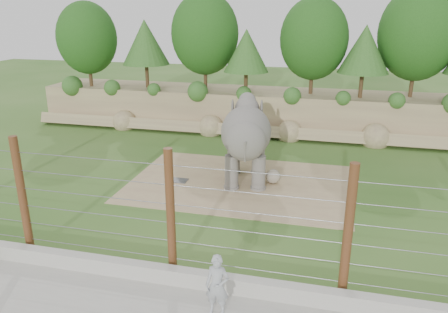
% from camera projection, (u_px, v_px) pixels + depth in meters
% --- Properties ---
extents(ground, '(90.00, 90.00, 0.00)m').
position_uv_depth(ground, '(212.00, 210.00, 17.50)').
color(ground, '#32631E').
rests_on(ground, ground).
extents(back_embankment, '(30.00, 5.52, 8.77)m').
position_uv_depth(back_embankment, '(273.00, 69.00, 27.73)').
color(back_embankment, '#877155').
rests_on(back_embankment, ground).
extents(dirt_patch, '(10.00, 7.00, 0.02)m').
position_uv_depth(dirt_patch, '(240.00, 183.00, 20.14)').
color(dirt_patch, tan).
rests_on(dirt_patch, ground).
extents(drain_grate, '(1.00, 0.60, 0.03)m').
position_uv_depth(drain_grate, '(177.00, 180.00, 20.41)').
color(drain_grate, '#262628').
rests_on(drain_grate, dirt_patch).
extents(elephant, '(2.70, 4.81, 3.68)m').
position_uv_depth(elephant, '(246.00, 143.00, 19.86)').
color(elephant, slate).
rests_on(elephant, ground).
extents(stone_ball, '(0.67, 0.67, 0.67)m').
position_uv_depth(stone_ball, '(273.00, 176.00, 20.01)').
color(stone_ball, gray).
rests_on(stone_ball, dirt_patch).
extents(retaining_wall, '(26.00, 0.35, 0.50)m').
position_uv_depth(retaining_wall, '(167.00, 275.00, 12.83)').
color(retaining_wall, '#B1AEA5').
rests_on(retaining_wall, ground).
extents(barrier_fence, '(20.26, 0.26, 4.00)m').
position_uv_depth(barrier_fence, '(171.00, 213.00, 12.72)').
color(barrier_fence, '#502B17').
rests_on(barrier_fence, ground).
extents(zookeeper, '(0.64, 0.43, 1.74)m').
position_uv_depth(zookeeper, '(217.00, 286.00, 11.27)').
color(zookeeper, '#B0B6BA').
rests_on(zookeeper, walkway).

